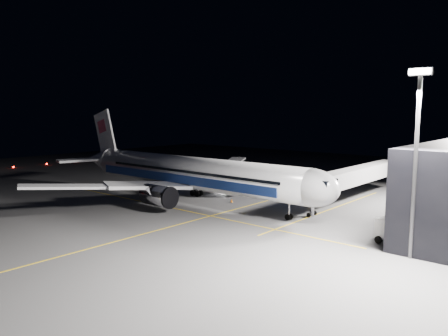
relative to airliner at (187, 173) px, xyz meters
name	(u,v)px	position (x,y,z in m)	size (l,w,h in m)	color
ground	(192,201)	(1.08, 0.00, -5.16)	(200.00, 200.00, 0.00)	#4C4C4F
guide_line_main	(235,209)	(11.08, 0.00, -5.16)	(0.25, 80.00, 0.01)	gold
guide_line_cross	(167,207)	(1.08, -6.00, -5.16)	(70.00, 0.25, 0.01)	gold
guide_line_side	(329,210)	(23.08, 10.00, -5.16)	(0.25, 40.00, 0.01)	gold
airliner	(187,173)	(0.00, 0.00, 0.00)	(61.48, 54.22, 16.64)	silver
jet_bridge	(351,177)	(23.08, 18.06, -0.58)	(3.60, 34.40, 6.30)	#B2B2B7
floodlight_mast_south	(416,147)	(41.08, -6.01, 7.21)	(2.40, 0.67, 20.70)	#59595E
taxiway_lights	(13,167)	(-70.92, 0.00, -4.94)	(0.44, 60.44, 0.44)	#FF140A
service_truck	(401,232)	(38.63, -2.08, -3.53)	(6.23, 3.25, 3.05)	silver
baggage_tug	(228,187)	(-0.52, 12.04, -4.33)	(2.91, 2.55, 1.81)	black
safety_cone_a	(232,201)	(7.08, 4.00, -4.84)	(0.44, 0.44, 0.65)	orange
safety_cone_b	(207,189)	(-4.42, 9.97, -4.90)	(0.35, 0.35, 0.53)	orange
safety_cone_c	(222,187)	(-3.40, 13.38, -4.90)	(0.35, 0.35, 0.52)	orange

